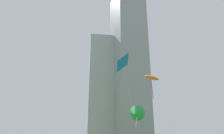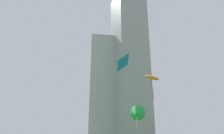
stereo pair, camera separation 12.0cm
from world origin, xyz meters
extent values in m
cylinder|color=silver|center=(13.69, 21.25, 8.81)|extent=(5.00, 3.35, 17.63)
ellipsoid|color=orange|center=(11.20, 22.92, 17.62)|extent=(1.89, 3.71, 2.33)
cylinder|color=purple|center=(11.20, 22.92, 15.43)|extent=(0.52, 0.39, 3.77)
cone|color=green|center=(9.17, 25.89, 11.25)|extent=(4.09, 4.08, 3.43)
cylinder|color=white|center=(9.17, 25.89, 9.80)|extent=(0.44, 0.15, 2.29)
cylinder|color=silver|center=(7.96, 24.26, 10.69)|extent=(2.31, 4.09, 21.38)
pyramid|color=blue|center=(6.80, 26.33, 21.41)|extent=(2.89, 3.07, 2.38)
cube|color=#939399|center=(46.91, 110.24, 54.70)|extent=(18.59, 18.16, 109.40)
cube|color=#A8A8AD|center=(35.75, 121.70, 39.91)|extent=(24.37, 22.02, 79.81)
camera|label=1|loc=(-10.91, -15.40, 1.79)|focal=39.62mm
camera|label=2|loc=(-10.80, -15.44, 1.79)|focal=39.62mm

